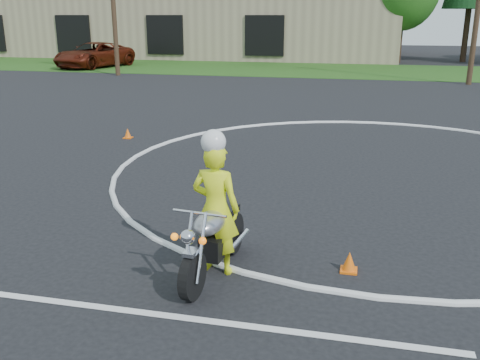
# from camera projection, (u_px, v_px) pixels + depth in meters

# --- Properties ---
(ground) EXTENTS (120.00, 120.00, 0.00)m
(ground) POSITION_uv_depth(u_px,v_px,m) (376.00, 217.00, 9.71)
(ground) COLOR black
(ground) RESTS_ON ground
(grass_strip) EXTENTS (120.00, 10.00, 0.02)m
(grass_strip) POSITION_uv_depth(u_px,v_px,m) (371.00, 71.00, 34.83)
(grass_strip) COLOR #1E4714
(grass_strip) RESTS_ON ground
(course_markings) EXTENTS (19.05, 19.05, 0.12)m
(course_markings) POSITION_uv_depth(u_px,v_px,m) (463.00, 162.00, 13.29)
(course_markings) COLOR silver
(course_markings) RESTS_ON ground
(primary_motorcycle) EXTENTS (0.75, 2.13, 1.12)m
(primary_motorcycle) POSITION_uv_depth(u_px,v_px,m) (213.00, 239.00, 7.41)
(primary_motorcycle) COLOR black
(primary_motorcycle) RESTS_ON ground
(rider_primary_grp) EXTENTS (0.73, 0.53, 2.08)m
(rider_primary_grp) POSITION_uv_depth(u_px,v_px,m) (216.00, 205.00, 7.40)
(rider_primary_grp) COLOR #EDFE1A
(rider_primary_grp) RESTS_ON ground
(pickup_grp) EXTENTS (4.24, 6.62, 1.70)m
(pickup_grp) POSITION_uv_depth(u_px,v_px,m) (94.00, 55.00, 37.11)
(pickup_grp) COLOR #4C1408
(pickup_grp) RESTS_ON ground
(warehouse) EXTENTS (41.00, 17.00, 8.30)m
(warehouse) POSITION_uv_depth(u_px,v_px,m) (175.00, 8.00, 49.56)
(warehouse) COLOR tan
(warehouse) RESTS_ON ground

